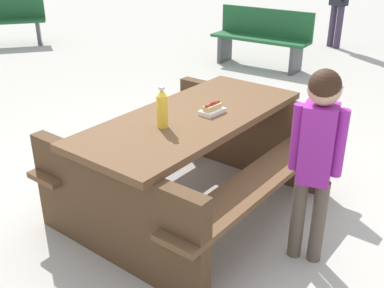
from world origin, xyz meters
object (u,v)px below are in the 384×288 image
object	(u,v)px
picnic_table	(192,154)
park_bench_near	(262,37)
soda_bottle	(162,108)
park_bench_mid	(2,20)
hotdog_tray	(212,109)
child_in_coat	(317,145)

from	to	relation	value
picnic_table	park_bench_near	world-z (taller)	park_bench_near
soda_bottle	park_bench_mid	world-z (taller)	soda_bottle
park_bench_mid	picnic_table	bearing A→B (deg)	-90.31
picnic_table	park_bench_near	bearing A→B (deg)	42.68
park_bench_near	hotdog_tray	bearing A→B (deg)	-135.48
soda_bottle	park_bench_near	world-z (taller)	soda_bottle
picnic_table	child_in_coat	bearing A→B (deg)	-72.02
hotdog_tray	park_bench_near	bearing A→B (deg)	44.52
picnic_table	soda_bottle	bearing A→B (deg)	-163.67
soda_bottle	hotdog_tray	bearing A→B (deg)	3.41
soda_bottle	hotdog_tray	size ratio (longest dim) A/B	1.35
park_bench_near	park_bench_mid	distance (m)	4.69
child_in_coat	park_bench_mid	xyz separation A→B (m)	(-0.25, 7.29, -0.35)
park_bench_near	park_bench_mid	world-z (taller)	same
child_in_coat	park_bench_mid	size ratio (longest dim) A/B	0.80
park_bench_mid	child_in_coat	bearing A→B (deg)	-88.02
soda_bottle	picnic_table	bearing A→B (deg)	16.33
picnic_table	park_bench_mid	xyz separation A→B (m)	(0.03, 6.40, 0.00)
picnic_table	hotdog_tray	distance (m)	0.37
soda_bottle	park_bench_near	size ratio (longest dim) A/B	0.18
picnic_table	child_in_coat	xyz separation A→B (m)	(0.29, -0.89, 0.35)
park_bench_mid	hotdog_tray	bearing A→B (deg)	-89.15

